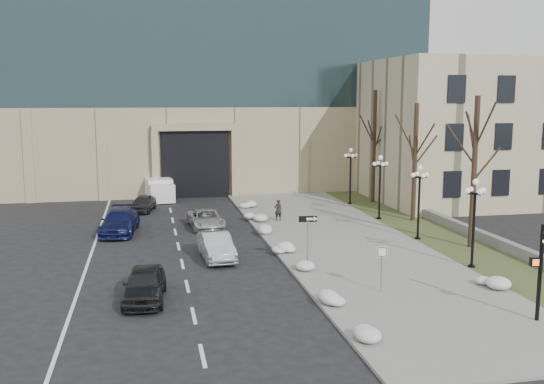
{
  "coord_description": "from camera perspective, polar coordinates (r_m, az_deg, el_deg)",
  "views": [
    {
      "loc": [
        -8.16,
        -21.96,
        8.87
      ],
      "look_at": [
        -1.2,
        11.72,
        3.5
      ],
      "focal_mm": 40.0,
      "sensor_mm": 36.0,
      "label": 1
    }
  ],
  "objects": [
    {
      "name": "sidewalk",
      "position": [
        38.82,
        6.14,
        -4.3
      ],
      "size": [
        9.0,
        40.0,
        0.12
      ],
      "primitive_type": "cube",
      "color": "gray",
      "rests_on": "ground"
    },
    {
      "name": "traffic_signal",
      "position": [
        26.2,
        23.84,
        -7.12
      ],
      "size": [
        0.69,
        0.92,
        4.02
      ],
      "rotation": [
        0.0,
        0.0,
        -0.16
      ],
      "color": "black",
      "rests_on": "ground"
    },
    {
      "name": "classical_building",
      "position": [
        58.41,
        19.52,
        5.55
      ],
      "size": [
        22.0,
        18.12,
        12.0
      ],
      "color": "tan",
      "rests_on": "ground"
    },
    {
      "name": "snow_clump_e",
      "position": [
        39.69,
        -0.43,
        -3.6
      ],
      "size": [
        1.1,
        1.6,
        0.36
      ],
      "primitive_type": "ellipsoid",
      "color": "silver",
      "rests_on": "sidewalk"
    },
    {
      "name": "car_a",
      "position": [
        27.52,
        -11.9,
        -8.51
      ],
      "size": [
        2.11,
        4.48,
        1.48
      ],
      "primitive_type": "imported",
      "rotation": [
        0.0,
        0.0,
        -0.08
      ],
      "color": "black",
      "rests_on": "ground"
    },
    {
      "name": "lamppost_c",
      "position": [
        44.53,
        10.13,
        1.26
      ],
      "size": [
        1.18,
        1.18,
        4.76
      ],
      "color": "black",
      "rests_on": "ground"
    },
    {
      "name": "tree_mid",
      "position": [
        44.23,
        13.35,
        4.27
      ],
      "size": [
        3.2,
        3.2,
        8.5
      ],
      "color": "black",
      "rests_on": "ground"
    },
    {
      "name": "tree_far",
      "position": [
        51.54,
        9.62,
        5.73
      ],
      "size": [
        3.2,
        3.2,
        9.5
      ],
      "color": "black",
      "rests_on": "ground"
    },
    {
      "name": "snow_clump_a",
      "position": [
        22.76,
        9.36,
        -13.37
      ],
      "size": [
        1.1,
        1.6,
        0.36
      ],
      "primitive_type": "ellipsoid",
      "color": "silver",
      "rests_on": "sidewalk"
    },
    {
      "name": "pedestrian",
      "position": [
        43.49,
        0.58,
        -1.71
      ],
      "size": [
        0.59,
        0.43,
        1.52
      ],
      "primitive_type": "imported",
      "rotation": [
        0.0,
        0.0,
        3.26
      ],
      "color": "black",
      "rests_on": "sidewalk"
    },
    {
      "name": "snow_clump_g",
      "position": [
        48.85,
        -2.27,
        -1.23
      ],
      "size": [
        1.1,
        1.6,
        0.36
      ],
      "primitive_type": "ellipsoid",
      "color": "silver",
      "rests_on": "sidewalk"
    },
    {
      "name": "snow_clump_b",
      "position": [
        26.72,
        5.63,
        -9.88
      ],
      "size": [
        1.1,
        1.6,
        0.36
      ],
      "primitive_type": "ellipsoid",
      "color": "silver",
      "rests_on": "sidewalk"
    },
    {
      "name": "lamppost_b",
      "position": [
        38.63,
        13.69,
        -0.01
      ],
      "size": [
        1.18,
        1.18,
        4.76
      ],
      "color": "black",
      "rests_on": "ground"
    },
    {
      "name": "car_b",
      "position": [
        33.79,
        -5.27,
        -5.1
      ],
      "size": [
        1.84,
        4.53,
        1.46
      ],
      "primitive_type": "imported",
      "rotation": [
        0.0,
        0.0,
        0.07
      ],
      "color": "#B6BABE",
      "rests_on": "ground"
    },
    {
      "name": "lamppost_a",
      "position": [
        32.96,
        18.51,
        -1.72
      ],
      "size": [
        1.18,
        1.18,
        4.76
      ],
      "color": "black",
      "rests_on": "ground"
    },
    {
      "name": "snow_clump_h",
      "position": [
        30.37,
        20.14,
        -8.08
      ],
      "size": [
        1.1,
        1.6,
        0.36
      ],
      "primitive_type": "ellipsoid",
      "color": "silver",
      "rests_on": "sidewalk"
    },
    {
      "name": "grass_strip",
      "position": [
        41.24,
        14.79,
        -3.77
      ],
      "size": [
        4.0,
        40.0,
        0.1
      ],
      "primitive_type": "cube",
      "color": "#3E4B25",
      "rests_on": "ground"
    },
    {
      "name": "snow_clump_d",
      "position": [
        34.95,
        1.05,
        -5.32
      ],
      "size": [
        1.1,
        1.6,
        0.36
      ],
      "primitive_type": "ellipsoid",
      "color": "silver",
      "rests_on": "sidewalk"
    },
    {
      "name": "lamppost_d",
      "position": [
        50.57,
        7.41,
        2.22
      ],
      "size": [
        1.18,
        1.18,
        4.76
      ],
      "color": "black",
      "rests_on": "ground"
    },
    {
      "name": "keep_sign",
      "position": [
        27.94,
        10.29,
        -6.26
      ],
      "size": [
        0.48,
        0.13,
        2.23
      ],
      "rotation": [
        0.0,
        0.0,
        -0.19
      ],
      "color": "slate",
      "rests_on": "ground"
    },
    {
      "name": "car_d",
      "position": [
        41.76,
        -6.23,
        -2.55
      ],
      "size": [
        2.45,
        4.75,
        1.28
      ],
      "primitive_type": "imported",
      "rotation": [
        0.0,
        0.0,
        0.07
      ],
      "color": "#BEBEBE",
      "rests_on": "ground"
    },
    {
      "name": "car_c",
      "position": [
        41.21,
        -14.14,
        -2.74
      ],
      "size": [
        2.77,
        5.52,
        1.54
      ],
      "primitive_type": "imported",
      "rotation": [
        0.0,
        0.0,
        -0.12
      ],
      "color": "navy",
      "rests_on": "ground"
    },
    {
      "name": "tree_near",
      "position": [
        37.14,
        18.57,
        3.71
      ],
      "size": [
        3.2,
        3.2,
        9.0
      ],
      "color": "black",
      "rests_on": "ground"
    },
    {
      "name": "office_tower",
      "position": [
        66.53,
        -6.54,
        17.14
      ],
      "size": [
        40.0,
        24.7,
        36.0
      ],
      "color": "tan",
      "rests_on": "ground"
    },
    {
      "name": "ground",
      "position": [
        25.05,
        8.32,
        -11.96
      ],
      "size": [
        160.0,
        160.0,
        0.0
      ],
      "primitive_type": "plane",
      "color": "black",
      "rests_on": "ground"
    },
    {
      "name": "car_e",
      "position": [
        48.7,
        -12.02,
        -1.04
      ],
      "size": [
        2.34,
        4.06,
        1.3
      ],
      "primitive_type": "imported",
      "rotation": [
        0.0,
        0.0,
        -0.22
      ],
      "color": "#2E2E33",
      "rests_on": "ground"
    },
    {
      "name": "snow_clump_f",
      "position": [
        43.68,
        -1.57,
        -2.44
      ],
      "size": [
        1.1,
        1.6,
        0.36
      ],
      "primitive_type": "ellipsoid",
      "color": "silver",
      "rests_on": "sidewalk"
    },
    {
      "name": "curb",
      "position": [
        37.71,
        -0.41,
        -4.62
      ],
      "size": [
        0.3,
        40.0,
        0.14
      ],
      "primitive_type": "cube",
      "color": "gray",
      "rests_on": "ground"
    },
    {
      "name": "box_truck",
      "position": [
        54.26,
        -10.7,
        0.31
      ],
      "size": [
        2.83,
        6.31,
        1.93
      ],
      "rotation": [
        0.0,
        0.0,
        0.13
      ],
      "color": "silver",
      "rests_on": "ground"
    },
    {
      "name": "stone_wall",
      "position": [
        43.82,
        15.99,
        -2.69
      ],
      "size": [
        0.5,
        30.0,
        0.7
      ],
      "primitive_type": "cube",
      "color": "gray",
      "rests_on": "ground"
    },
    {
      "name": "snow_clump_c",
      "position": [
        31.17,
        3.35,
        -7.1
      ],
      "size": [
        1.1,
        1.6,
        0.36
      ],
      "primitive_type": "ellipsoid",
      "color": "silver",
      "rests_on": "sidewalk"
    },
    {
      "name": "one_way_sign",
      "position": [
        31.99,
        3.68,
        -3.09
      ],
      "size": [
        1.01,
        0.28,
        2.72
      ],
      "rotation": [
        0.0,
        0.0,
        -0.07
      ],
      "color": "slate",
      "rests_on": "ground"
    }
  ]
}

